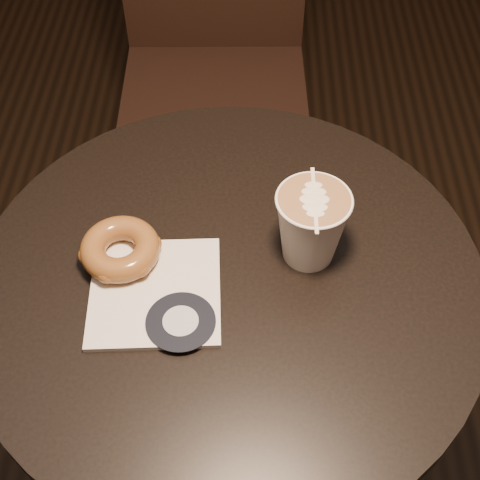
{
  "coord_description": "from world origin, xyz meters",
  "views": [
    {
      "loc": [
        0.03,
        -0.54,
        1.48
      ],
      "look_at": [
        0.01,
        0.03,
        0.79
      ],
      "focal_mm": 50.0,
      "sensor_mm": 36.0,
      "label": 1
    }
  ],
  "objects_px": {
    "cafe_table": "(230,347)",
    "doughnut": "(120,249)",
    "pastry_bag": "(155,292)",
    "latte_cup": "(311,227)",
    "chair": "(214,29)"
  },
  "relations": [
    {
      "from": "pastry_bag",
      "to": "cafe_table",
      "type": "bearing_deg",
      "value": 17.34
    },
    {
      "from": "pastry_bag",
      "to": "doughnut",
      "type": "bearing_deg",
      "value": 129.65
    },
    {
      "from": "cafe_table",
      "to": "pastry_bag",
      "type": "height_order",
      "value": "pastry_bag"
    },
    {
      "from": "pastry_bag",
      "to": "doughnut",
      "type": "relative_size",
      "value": 1.57
    },
    {
      "from": "cafe_table",
      "to": "latte_cup",
      "type": "relative_size",
      "value": 6.75
    },
    {
      "from": "pastry_bag",
      "to": "latte_cup",
      "type": "distance_m",
      "value": 0.22
    },
    {
      "from": "cafe_table",
      "to": "chair",
      "type": "distance_m",
      "value": 0.81
    },
    {
      "from": "latte_cup",
      "to": "pastry_bag",
      "type": "bearing_deg",
      "value": -160.36
    },
    {
      "from": "cafe_table",
      "to": "doughnut",
      "type": "distance_m",
      "value": 0.27
    },
    {
      "from": "cafe_table",
      "to": "chair",
      "type": "height_order",
      "value": "chair"
    },
    {
      "from": "cafe_table",
      "to": "doughnut",
      "type": "bearing_deg",
      "value": 172.59
    },
    {
      "from": "chair",
      "to": "doughnut",
      "type": "bearing_deg",
      "value": -97.86
    },
    {
      "from": "pastry_bag",
      "to": "doughnut",
      "type": "xyz_separation_m",
      "value": [
        -0.05,
        0.05,
        0.02
      ]
    },
    {
      "from": "pastry_bag",
      "to": "latte_cup",
      "type": "relative_size",
      "value": 1.54
    },
    {
      "from": "cafe_table",
      "to": "chair",
      "type": "xyz_separation_m",
      "value": [
        -0.06,
        0.8,
        0.05
      ]
    }
  ]
}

